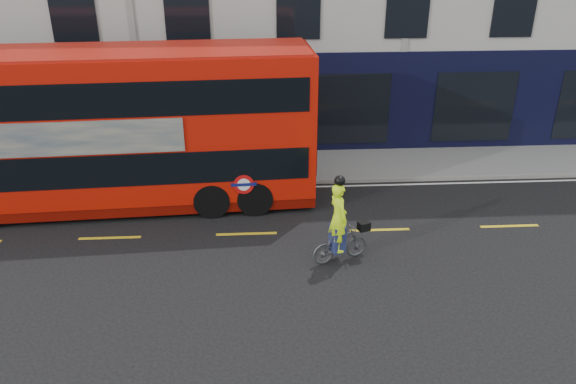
{
  "coord_description": "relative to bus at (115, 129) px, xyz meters",
  "views": [
    {
      "loc": [
        4.36,
        -13.06,
        8.25
      ],
      "look_at": [
        5.25,
        1.7,
        1.25
      ],
      "focal_mm": 35.0,
      "sensor_mm": 36.0,
      "label": 1
    }
  ],
  "objects": [
    {
      "name": "road_edge_line",
      "position": [
        0.0,
        0.9,
        -2.56
      ],
      "size": [
        58.0,
        0.1,
        0.01
      ],
      "primitive_type": "cube",
      "color": "silver",
      "rests_on": "ground"
    },
    {
      "name": "pavement",
      "position": [
        0.0,
        2.7,
        -2.5
      ],
      "size": [
        60.0,
        3.0,
        0.12
      ],
      "primitive_type": "cube",
      "color": "gray",
      "rests_on": "ground"
    },
    {
      "name": "ground",
      "position": [
        0.0,
        -3.8,
        -2.56
      ],
      "size": [
        120.0,
        120.0,
        0.0
      ],
      "primitive_type": "plane",
      "color": "black",
      "rests_on": "ground"
    },
    {
      "name": "cyclist",
      "position": [
        6.52,
        -3.92,
        -1.67
      ],
      "size": [
        1.71,
        0.99,
        2.54
      ],
      "rotation": [
        0.0,
        0.0,
        0.34
      ],
      "color": "#4E5254",
      "rests_on": "ground"
    },
    {
      "name": "bus",
      "position": [
        0.0,
        0.0,
        0.0
      ],
      "size": [
        12.54,
        3.48,
        5.0
      ],
      "rotation": [
        0.0,
        0.0,
        0.05
      ],
      "color": "red",
      "rests_on": "ground"
    },
    {
      "name": "kerb",
      "position": [
        0.0,
        1.2,
        -2.5
      ],
      "size": [
        60.0,
        0.12,
        0.13
      ],
      "primitive_type": "cube",
      "color": "gray",
      "rests_on": "ground"
    },
    {
      "name": "lane_dashes",
      "position": [
        0.0,
        -2.3,
        -2.56
      ],
      "size": [
        58.0,
        0.12,
        0.01
      ],
      "primitive_type": null,
      "color": "gold",
      "rests_on": "ground"
    }
  ]
}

